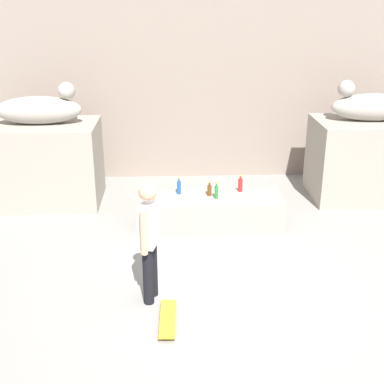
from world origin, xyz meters
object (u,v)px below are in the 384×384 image
object	(u,v)px
statue_reclining_right	(371,106)
skateboard	(168,319)
skater	(149,237)
bottle_blue	(179,187)
bottle_brown	(209,190)
statue_reclining_left	(40,109)
bottle_green	(216,192)
bottle_red	(240,185)

from	to	relation	value
statue_reclining_right	skateboard	size ratio (longest dim) A/B	2.01
skater	bottle_blue	distance (m)	2.50
bottle_brown	bottle_blue	world-z (taller)	bottle_blue
statue_reclining_right	skater	size ratio (longest dim) A/B	0.97
statue_reclining_left	statue_reclining_right	xyz separation A→B (m)	(6.26, 0.00, 0.00)
bottle_green	bottle_brown	distance (m)	0.18
bottle_green	bottle_red	xyz separation A→B (m)	(0.46, 0.32, 0.00)
statue_reclining_left	bottle_brown	bearing A→B (deg)	-23.02
statue_reclining_left	skater	distance (m)	4.25
bottle_blue	bottle_red	distance (m)	1.10
bottle_blue	bottle_brown	bearing A→B (deg)	-11.22
statue_reclining_left	bottle_green	size ratio (longest dim) A/B	5.51
skateboard	bottle_red	world-z (taller)	bottle_red
skater	bottle_red	bearing A→B (deg)	162.92
skater	bottle_brown	size ratio (longest dim) A/B	6.41
statue_reclining_left	statue_reclining_right	distance (m)	6.26
skateboard	bottle_brown	size ratio (longest dim) A/B	3.09
bottle_brown	skater	bearing A→B (deg)	-112.27
bottle_green	bottle_brown	xyz separation A→B (m)	(-0.11, 0.14, -0.02)
statue_reclining_left	bottle_red	world-z (taller)	statue_reclining_left
bottle_brown	bottle_blue	distance (m)	0.54
statue_reclining_left	statue_reclining_right	size ratio (longest dim) A/B	0.99
statue_reclining_left	bottle_green	world-z (taller)	statue_reclining_left
bottle_red	bottle_brown	bearing A→B (deg)	-161.85
statue_reclining_right	bottle_brown	size ratio (longest dim) A/B	6.23
statue_reclining_right	skateboard	bearing A→B (deg)	49.13
skater	skateboard	world-z (taller)	skater
skater	bottle_green	bearing A→B (deg)	168.17
statue_reclining_right	bottle_red	xyz separation A→B (m)	(-2.61, -1.03, -1.18)
skater	bottle_blue	bearing A→B (deg)	-175.95
skateboard	bottle_brown	world-z (taller)	bottle_brown
skater	bottle_blue	xyz separation A→B (m)	(0.43, 2.45, -0.24)
bottle_red	skateboard	bearing A→B (deg)	-112.73
skateboard	bottle_green	bearing A→B (deg)	164.86
statue_reclining_left	bottle_green	distance (m)	3.66
skateboard	bottle_red	distance (m)	3.41
skater	bottle_green	distance (m)	2.46
statue_reclining_left	bottle_green	xyz separation A→B (m)	(3.19, -1.35, -1.18)
statue_reclining_right	bottle_red	distance (m)	3.04
statue_reclining_left	bottle_brown	xyz separation A→B (m)	(3.08, -1.22, -1.20)
bottle_brown	bottle_blue	bearing A→B (deg)	168.78
statue_reclining_right	skateboard	xyz separation A→B (m)	(-3.90, -4.13, -1.79)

